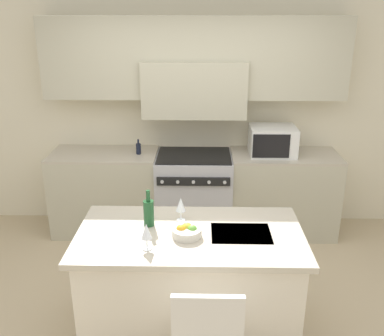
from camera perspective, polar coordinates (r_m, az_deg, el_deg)
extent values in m
plane|color=tan|center=(3.80, -0.20, -19.88)|extent=(10.00, 10.00, 0.00)
cube|color=beige|center=(4.98, 0.35, 7.57)|extent=(10.00, 0.06, 2.70)
cube|color=#B2AD93|center=(4.68, 0.32, 14.50)|extent=(3.22, 0.34, 0.85)
cube|color=#B2AD93|center=(4.70, 0.31, 10.52)|extent=(1.12, 0.40, 0.60)
cube|color=#B2AD93|center=(5.06, -11.34, -3.28)|extent=(1.19, 0.62, 0.92)
cube|color=#B2A893|center=(4.89, -11.73, 1.81)|extent=(1.19, 0.62, 0.03)
cube|color=#B2AD93|center=(5.03, 11.94, -3.47)|extent=(1.19, 0.62, 0.92)
cube|color=#B2A893|center=(4.86, 12.34, 1.64)|extent=(1.19, 0.62, 0.03)
cube|color=#B7B7BC|center=(4.92, 0.26, -3.49)|extent=(0.84, 0.66, 0.93)
cube|color=black|center=(4.75, 0.27, 1.68)|extent=(0.81, 0.61, 0.01)
cube|color=black|center=(4.49, 0.19, -1.81)|extent=(0.77, 0.02, 0.09)
cylinder|color=silver|center=(4.50, -4.00, -1.83)|extent=(0.04, 0.02, 0.04)
cylinder|color=silver|center=(4.49, -1.91, -1.85)|extent=(0.04, 0.02, 0.04)
cylinder|color=silver|center=(4.48, 0.18, -1.87)|extent=(0.04, 0.02, 0.04)
cylinder|color=silver|center=(4.48, 2.28, -1.88)|extent=(0.04, 0.02, 0.04)
cylinder|color=silver|center=(4.49, 4.38, -1.90)|extent=(0.04, 0.02, 0.04)
cube|color=silver|center=(4.78, 10.68, 3.60)|extent=(0.50, 0.40, 0.31)
cube|color=black|center=(4.58, 10.52, 2.87)|extent=(0.39, 0.01, 0.26)
cube|color=beige|center=(3.46, -0.27, -15.50)|extent=(1.58, 0.82, 0.86)
cube|color=#B2A893|center=(3.21, -0.28, -8.97)|extent=(1.69, 0.89, 0.04)
cube|color=#2D2D30|center=(3.22, 6.56, -8.73)|extent=(0.44, 0.32, 0.01)
cylinder|color=#B2B2B7|center=(3.38, 6.28, -7.10)|extent=(0.02, 0.02, 0.00)
cylinder|color=#194723|center=(3.28, -5.79, -6.02)|extent=(0.08, 0.08, 0.20)
cylinder|color=#194723|center=(3.22, -5.88, -3.71)|extent=(0.03, 0.03, 0.09)
cylinder|color=white|center=(3.02, -6.00, -10.62)|extent=(0.07, 0.07, 0.01)
cylinder|color=white|center=(3.00, -6.03, -9.94)|extent=(0.01, 0.01, 0.08)
cone|color=white|center=(2.95, -6.10, -8.37)|extent=(0.08, 0.08, 0.11)
cylinder|color=white|center=(3.38, -1.49, -6.94)|extent=(0.07, 0.07, 0.01)
cylinder|color=white|center=(3.36, -1.49, -6.31)|extent=(0.01, 0.01, 0.08)
cone|color=white|center=(3.32, -1.51, -4.87)|extent=(0.08, 0.08, 0.11)
cylinder|color=silver|center=(3.14, -0.70, -8.57)|extent=(0.22, 0.22, 0.06)
sphere|color=gold|center=(3.13, -1.46, -8.21)|extent=(0.08, 0.08, 0.08)
sphere|color=#66A83D|center=(3.13, 0.05, -8.22)|extent=(0.07, 0.07, 0.07)
sphere|color=gold|center=(3.16, -0.68, -7.94)|extent=(0.08, 0.08, 0.08)
cylinder|color=black|center=(4.78, -7.15, 2.55)|extent=(0.05, 0.05, 0.12)
cylinder|color=black|center=(4.75, -7.19, 3.51)|extent=(0.02, 0.02, 0.05)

